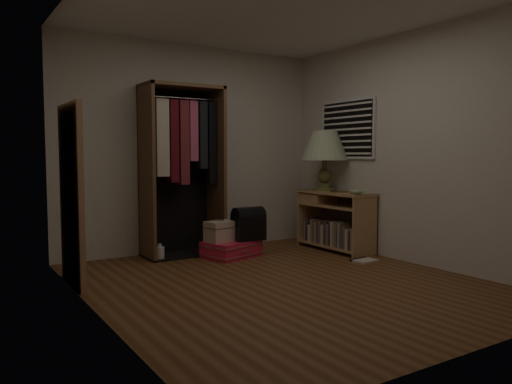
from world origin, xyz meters
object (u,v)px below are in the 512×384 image
open_wardrobe (182,156)px  white_jug (160,253)px  table_lamp (325,147)px  pink_suitcase (231,249)px  console_bookshelf (333,219)px  floor_mirror (72,195)px  train_case (221,231)px  black_bag (248,223)px

open_wardrobe → white_jug: (-0.37, -0.17, -1.12)m
table_lamp → white_jug: bearing=170.1°
pink_suitcase → table_lamp: 1.83m
table_lamp → white_jug: 2.51m
console_bookshelf → open_wardrobe: 2.08m
open_wardrobe → floor_mirror: bearing=-152.1°
console_bookshelf → pink_suitcase: console_bookshelf is taller
train_case → open_wardrobe: bearing=114.0°
open_wardrobe → train_case: bearing=-55.1°
black_bag → train_case: bearing=165.5°
pink_suitcase → white_jug: 0.84m
black_bag → white_jug: black_bag is taller
console_bookshelf → train_case: (-1.48, 0.30, -0.07)m
pink_suitcase → table_lamp: table_lamp is taller
console_bookshelf → floor_mirror: floor_mirror is taller
pink_suitcase → white_jug: pink_suitcase is taller
table_lamp → white_jug: (-2.15, 0.38, -1.24)m
black_bag → floor_mirror: bearing=-171.3°
floor_mirror → pink_suitcase: size_ratio=2.26×
open_wardrobe → black_bag: bearing=-40.0°
train_case → table_lamp: (1.48, -0.12, 1.00)m
console_bookshelf → floor_mirror: bearing=-179.2°
floor_mirror → table_lamp: (3.24, 0.22, 0.47)m
console_bookshelf → black_bag: (-1.15, 0.21, 0.01)m
open_wardrobe → floor_mirror: open_wardrobe is taller
floor_mirror → black_bag: 2.15m
black_bag → white_jug: 1.10m
pink_suitcase → table_lamp: bearing=-20.4°
console_bookshelf → table_lamp: size_ratio=1.43×
floor_mirror → black_bag: (2.08, 0.25, -0.45)m
console_bookshelf → white_jug: 2.24m
train_case → white_jug: 0.75m
console_bookshelf → pink_suitcase: size_ratio=1.49×
floor_mirror → black_bag: size_ratio=4.25×
floor_mirror → table_lamp: size_ratio=2.17×
train_case → table_lamp: 1.79m
table_lamp → white_jug: table_lamp is taller
console_bookshelf → table_lamp: (0.00, 0.18, 0.93)m
train_case → black_bag: 0.35m
floor_mirror → black_bag: bearing=6.9°
open_wardrobe → table_lamp: (1.78, -0.55, 0.12)m
pink_suitcase → train_case: 0.26m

